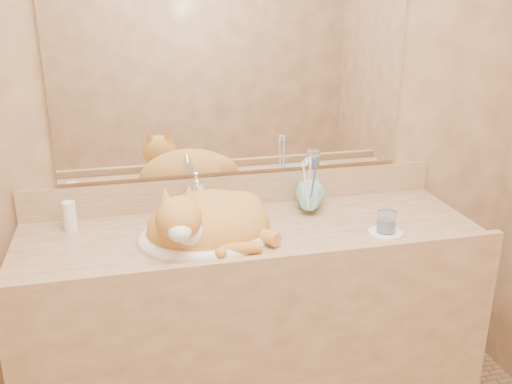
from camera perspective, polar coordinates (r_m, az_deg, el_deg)
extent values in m
cube|color=#8D6240|center=(2.12, -2.18, 8.96)|extent=(2.40, 0.02, 2.50)
cube|color=white|center=(2.09, -2.16, 12.67)|extent=(1.30, 0.02, 0.80)
imported|color=#73B8A2|center=(2.16, 5.28, 0.51)|extent=(0.10, 0.11, 0.18)
imported|color=#73B8A2|center=(2.09, 5.31, -1.19)|extent=(0.15, 0.15, 0.11)
cylinder|color=white|center=(2.01, 12.83, -4.02)|extent=(0.12, 0.12, 0.01)
cylinder|color=silver|center=(1.99, 12.92, -2.89)|extent=(0.06, 0.06, 0.08)
cylinder|color=white|center=(2.07, -18.12, -2.34)|extent=(0.04, 0.04, 0.11)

